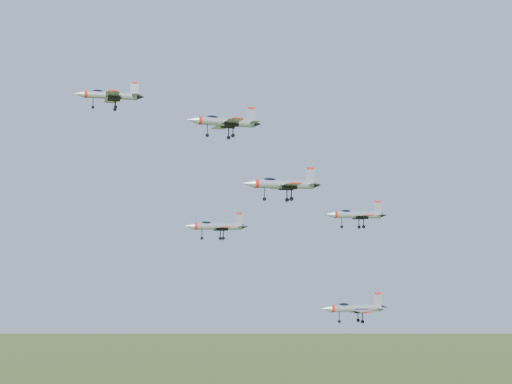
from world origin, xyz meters
name	(u,v)px	position (x,y,z in m)	size (l,w,h in m)	color
jet_lead	(109,95)	(-14.42, 16.32, 149.96)	(13.19, 11.06, 3.53)	#9599A1
jet_left_high	(224,122)	(1.58, -2.24, 143.05)	(13.68, 11.32, 3.66)	#9599A1
jet_right_high	(282,184)	(3.48, -20.96, 130.77)	(12.34, 10.34, 3.30)	#9599A1
jet_left_low	(216,226)	(3.73, 7.00, 125.22)	(12.17, 10.13, 3.25)	#9599A1
jet_right_low	(355,215)	(21.53, -12.63, 126.88)	(11.31, 9.49, 3.03)	#9599A1
jet_trail	(354,308)	(27.31, -2.57, 110.20)	(12.92, 10.89, 3.48)	#9599A1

